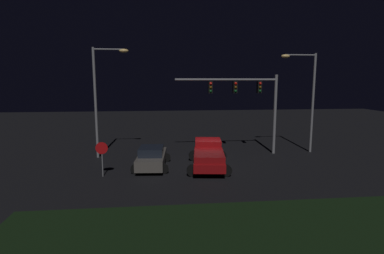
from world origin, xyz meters
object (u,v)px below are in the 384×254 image
Objects in this scene: traffic_signal_gantry at (246,95)px; street_lamp_left at (102,90)px; car_sedan at (152,157)px; pickup_truck at (208,153)px; street_lamp_right at (306,91)px; stop_sign at (102,153)px.

traffic_signal_gantry is 0.98× the size of street_lamp_left.
street_lamp_left is at bearing 52.95° from car_sedan.
traffic_signal_gantry reaches higher than pickup_truck.
street_lamp_right is 16.96m from stop_sign.
stop_sign is (-10.64, -4.95, -3.34)m from traffic_signal_gantry.
traffic_signal_gantry is at bearing -0.70° from street_lamp_left.
street_lamp_right is at bearing -70.53° from car_sedan.
traffic_signal_gantry is at bearing 24.93° from stop_sign.
car_sedan is 0.55× the size of street_lamp_right.
street_lamp_left reaches higher than traffic_signal_gantry.
street_lamp_right is at bearing -59.61° from pickup_truck.
street_lamp_right reaches higher than traffic_signal_gantry.
car_sedan is (-3.94, 0.36, -0.26)m from pickup_truck.
pickup_truck is at bearing -156.90° from street_lamp_right.
street_lamp_right is (5.12, 0.16, 0.31)m from traffic_signal_gantry.
car_sedan is 0.53× the size of street_lamp_left.
car_sedan is 0.54× the size of traffic_signal_gantry.
street_lamp_right is at bearing 1.78° from traffic_signal_gantry.
car_sedan is 9.23m from traffic_signal_gantry.
traffic_signal_gantry reaches higher than car_sedan.
stop_sign is (-6.99, -1.37, 0.56)m from pickup_truck.
car_sedan is at bearing -165.09° from street_lamp_right.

